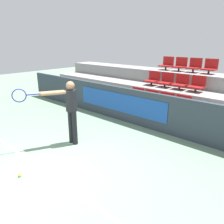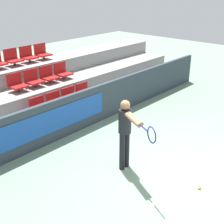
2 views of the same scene
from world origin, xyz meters
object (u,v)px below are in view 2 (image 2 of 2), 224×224
Objects in this scene: stadium_chair_2 at (71,97)px; stadium_chair_10 at (28,55)px; tennis_player at (126,129)px; tennis_ball at (199,188)px; stadium_chair_4 at (17,84)px; stadium_chair_9 at (13,58)px; stadium_chair_3 at (84,93)px; stadium_chair_5 at (33,79)px; stadium_chair_1 at (56,102)px; stadium_chair_11 at (42,52)px; stadium_chair_7 at (62,72)px; stadium_chair_0 at (40,108)px; stadium_chair_6 at (48,75)px.

stadium_chair_2 is 1.00× the size of stadium_chair_10.
stadium_chair_2 is 3.22m from tennis_player.
stadium_chair_10 is at bearing 84.90° from tennis_ball.
stadium_chair_2 is 1.00× the size of stadium_chair_4.
stadium_chair_10 is (0.57, 0.00, 0.00)m from stadium_chair_9.
stadium_chair_5 reaches higher than stadium_chair_3.
stadium_chair_11 is at bearing 60.89° from stadium_chair_1.
stadium_chair_3 is 1.00× the size of stadium_chair_10.
stadium_chair_9 reaches higher than stadium_chair_2.
stadium_chair_2 is at bearing -60.89° from stadium_chair_5.
stadium_chair_9 is (0.57, 1.03, 0.49)m from stadium_chair_4.
stadium_chair_9 is 1.00× the size of stadium_chair_10.
tennis_player is (-0.47, -4.06, -0.19)m from stadium_chair_5.
stadium_chair_0 is at bearing -149.09° from stadium_chair_7.
stadium_chair_1 is (0.57, 0.00, 0.00)m from stadium_chair_0.
stadium_chair_11 is at bearing 0.00° from stadium_chair_9.
stadium_chair_1 is 1.00× the size of stadium_chair_2.
stadium_chair_0 is 1.28m from stadium_chair_5.
stadium_chair_0 is at bearing -90.00° from stadium_chair_4.
stadium_chair_9 is at bearing 90.00° from stadium_chair_5.
stadium_chair_5 is at bearing 0.00° from stadium_chair_4.
tennis_ball is (-0.60, -6.71, -1.67)m from stadium_chair_10.
tennis_ball is (-0.60, -4.65, -0.69)m from stadium_chair_2.
stadium_chair_10 reaches higher than stadium_chair_1.
stadium_chair_4 is 1.62m from stadium_chair_10.
stadium_chair_6 reaches higher than stadium_chair_2.
tennis_player is (-1.05, -3.03, 0.29)m from stadium_chair_2.
stadium_chair_5 is 0.32× the size of tennis_player.
stadium_chair_0 is 1.14m from stadium_chair_4.
stadium_chair_4 is 1.72m from stadium_chair_7.
stadium_chair_1 is 1.15m from stadium_chair_3.
stadium_chair_9 is at bearing 89.78° from tennis_ball.
stadium_chair_7 is 0.32× the size of tennis_player.
stadium_chair_10 is 6.94m from tennis_ball.
stadium_chair_4 is 1.00× the size of stadium_chair_5.
stadium_chair_10 reaches higher than stadium_chair_5.
stadium_chair_7 is (0.57, 1.03, 0.49)m from stadium_chair_2.
stadium_chair_7 is (1.72, 0.00, 0.00)m from stadium_chair_4.
tennis_ball is at bearing -101.66° from stadium_chair_7.
stadium_chair_3 reaches higher than tennis_ball.
stadium_chair_2 is 1.00× the size of stadium_chair_7.
stadium_chair_6 is 8.01× the size of tennis_ball.
stadium_chair_4 reaches higher than stadium_chair_3.
stadium_chair_6 reaches higher than stadium_chair_3.
stadium_chair_11 is at bearing 50.13° from stadium_chair_0.
stadium_chair_5 is 5.80m from tennis_ball.
stadium_chair_9 is (-0.57, 2.06, 0.98)m from stadium_chair_2.
stadium_chair_11 is at bearing 0.00° from stadium_chair_10.
stadium_chair_11 is (1.72, 1.03, 0.49)m from stadium_chair_4.
stadium_chair_2 is 1.00× the size of stadium_chair_3.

